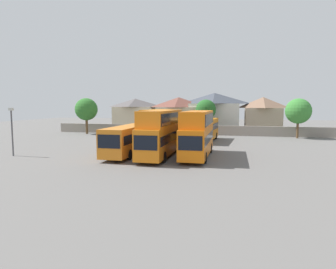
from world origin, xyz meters
name	(u,v)px	position (x,y,z in m)	size (l,w,h in m)	color
ground	(188,138)	(0.00, 18.00, 0.00)	(140.00, 140.00, 0.00)	#605E5B
depot_boundary_wall	(192,130)	(0.00, 23.85, 0.90)	(56.00, 0.50, 1.80)	gray
bus_1	(131,138)	(-3.76, 0.14, 1.88)	(2.69, 12.01, 3.27)	orange
bus_2	(162,130)	(0.02, -0.24, 2.84)	(2.66, 11.99, 5.04)	orange
bus_3	(198,131)	(4.00, -0.11, 2.80)	(2.62, 10.53, 4.97)	orange
bus_4	(157,123)	(-4.27, 13.92, 2.76)	(2.79, 11.74, 4.90)	orange
bus_5	(186,129)	(0.46, 13.47, 1.94)	(2.92, 12.00, 3.39)	orange
bus_6	(206,129)	(3.45, 14.16, 1.97)	(3.35, 10.26, 3.45)	orange
house_terrace_left	(135,114)	(-14.45, 32.49, 3.62)	(9.32, 6.73, 7.09)	beige
house_terrace_centre	(179,114)	(-4.01, 30.75, 3.73)	(9.03, 6.47, 7.31)	beige
house_terrace_right	(214,112)	(3.56, 31.75, 4.18)	(10.72, 7.64, 8.19)	silver
house_terrace_far_right	(263,114)	(13.44, 31.76, 3.71)	(7.45, 6.87, 7.26)	tan
tree_left_of_lot	(206,110)	(2.25, 26.35, 4.68)	(3.98, 3.98, 6.72)	brown
tree_behind_wall	(86,109)	(-20.47, 20.85, 4.78)	(4.35, 4.35, 6.99)	brown
tree_right_of_lot	(298,111)	(18.30, 21.85, 4.59)	(4.28, 4.28, 6.75)	brown
lamp_post_lot_edge	(12,128)	(-16.04, -4.00, 3.09)	(0.50, 0.24, 5.32)	#4C4C51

